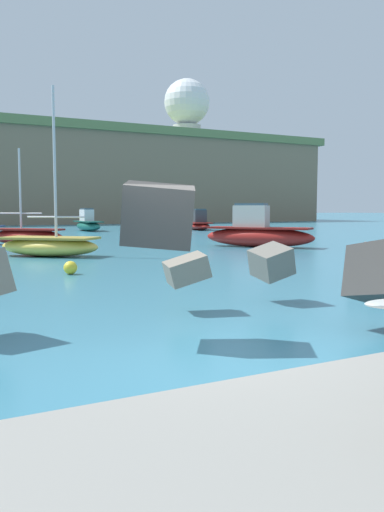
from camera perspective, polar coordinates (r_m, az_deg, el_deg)
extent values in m
plane|color=teal|center=(7.86, 1.25, -10.54)|extent=(400.00, 400.00, 0.00)
cube|color=gray|center=(10.71, -0.58, -1.47)|extent=(1.01, 0.79, 0.73)
cube|color=#3D3A38|center=(8.20, -3.68, 4.54)|extent=(1.36, 1.39, 1.10)
cube|color=#605B56|center=(15.41, 18.66, -0.48)|extent=(1.08, 0.92, 1.01)
cube|color=slate|center=(11.95, 8.64, -0.64)|extent=(0.89, 0.88, 0.91)
ellipsoid|color=maroon|center=(29.18, 7.30, 2.04)|extent=(4.97, 5.90, 1.10)
cube|color=maroon|center=(29.16, 7.32, 3.04)|extent=(4.57, 5.42, 0.10)
cube|color=#B7B2A8|center=(29.29, 6.46, 4.31)|extent=(1.86, 2.05, 1.21)
cube|color=#334C5B|center=(29.29, 6.48, 5.61)|extent=(1.68, 1.84, 0.12)
ellipsoid|color=#EAC64C|center=(24.21, -15.26, 0.98)|extent=(4.70, 4.43, 0.86)
cube|color=#AF9539|center=(24.19, -15.28, 1.90)|extent=(4.32, 4.07, 0.10)
cylinder|color=silver|center=(24.07, -14.74, 9.84)|extent=(0.12, 0.12, 6.59)
cylinder|color=silver|center=(23.99, -14.61, 4.14)|extent=(2.14, 1.88, 0.08)
ellipsoid|color=maroon|center=(32.08, -17.56, 1.99)|extent=(4.43, 4.36, 0.95)
cube|color=maroon|center=(32.06, -17.59, 2.77)|extent=(4.08, 4.01, 0.10)
cylinder|color=silver|center=(32.25, -18.22, 6.97)|extent=(0.12, 0.12, 4.65)
cylinder|color=silver|center=(32.23, -18.15, 4.44)|extent=(2.06, 2.00, 0.08)
ellipsoid|color=#1E6656|center=(51.01, -11.24, 3.22)|extent=(1.62, 5.67, 0.94)
cube|color=#164C41|center=(50.99, -11.25, 3.70)|extent=(1.49, 5.22, 0.10)
cube|color=silver|center=(51.39, -11.40, 4.37)|extent=(0.96, 1.71, 1.10)
cube|color=#334C5B|center=(51.38, -11.41, 5.05)|extent=(0.86, 1.54, 0.12)
ellipsoid|color=maroon|center=(52.80, 0.73, 3.29)|extent=(3.47, 5.84, 0.76)
cube|color=maroon|center=(52.79, 0.73, 3.66)|extent=(3.19, 5.38, 0.10)
cube|color=#33383D|center=(52.37, 0.82, 4.36)|extent=(1.60, 1.92, 1.22)
cube|color=#334C5B|center=(52.37, 0.82, 5.09)|extent=(1.44, 1.73, 0.12)
sphere|color=yellow|center=(17.40, -13.10, -1.25)|extent=(0.44, 0.44, 0.44)
cylinder|color=silver|center=(91.45, -0.56, 13.34)|extent=(4.74, 4.74, 2.31)
sphere|color=white|center=(92.29, -0.56, 16.41)|extent=(7.70, 7.70, 7.70)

